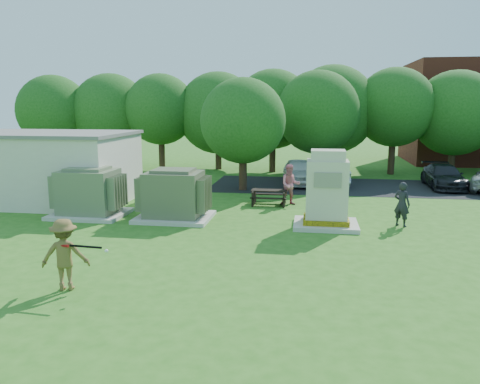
% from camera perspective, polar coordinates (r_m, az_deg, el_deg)
% --- Properties ---
extents(ground, '(120.00, 120.00, 0.00)m').
position_cam_1_polar(ground, '(14.60, -2.43, -7.90)').
color(ground, '#2D6619').
rests_on(ground, ground).
extents(service_building, '(10.00, 5.00, 3.20)m').
position_cam_1_polar(service_building, '(24.92, -24.73, 2.65)').
color(service_building, beige).
rests_on(service_building, ground).
extents(service_building_roof, '(10.20, 5.20, 0.15)m').
position_cam_1_polar(service_building_roof, '(24.77, -25.03, 6.49)').
color(service_building_roof, slate).
rests_on(service_building_roof, service_building).
extents(parking_strip, '(20.00, 6.00, 0.01)m').
position_cam_1_polar(parking_strip, '(27.80, 17.53, 0.54)').
color(parking_strip, '#232326').
rests_on(parking_strip, ground).
extents(transformer_left, '(3.00, 2.40, 2.07)m').
position_cam_1_polar(transformer_left, '(20.62, -17.93, -0.14)').
color(transformer_left, beige).
rests_on(transformer_left, ground).
extents(transformer_right, '(3.00, 2.40, 2.07)m').
position_cam_1_polar(transformer_right, '(19.25, -8.03, -0.46)').
color(transformer_right, beige).
rests_on(transformer_right, ground).
extents(generator_cabinet, '(2.43, 1.99, 2.96)m').
position_cam_1_polar(generator_cabinet, '(18.10, 10.52, -0.19)').
color(generator_cabinet, beige).
rests_on(generator_cabinet, ground).
extents(picnic_table, '(1.66, 1.24, 0.71)m').
position_cam_1_polar(picnic_table, '(21.93, 3.58, -0.42)').
color(picnic_table, black).
rests_on(picnic_table, ground).
extents(batter, '(1.32, 0.96, 1.84)m').
position_cam_1_polar(batter, '(12.65, -20.57, -7.15)').
color(batter, brown).
rests_on(batter, ground).
extents(person_by_generator, '(0.76, 0.70, 1.74)m').
position_cam_1_polar(person_by_generator, '(18.98, 19.13, -1.42)').
color(person_by_generator, black).
rests_on(person_by_generator, ground).
extents(person_at_picnic, '(1.03, 0.87, 1.90)m').
position_cam_1_polar(person_at_picnic, '(21.94, 6.15, 0.89)').
color(person_at_picnic, '#C96A79').
rests_on(person_at_picnic, ground).
extents(car_white, '(2.19, 4.52, 1.49)m').
position_cam_1_polar(car_white, '(27.75, 7.17, 2.47)').
color(car_white, silver).
rests_on(car_white, ground).
extents(car_silver_a, '(2.33, 4.63, 1.46)m').
position_cam_1_polar(car_silver_a, '(27.92, 10.74, 2.39)').
color(car_silver_a, '#B4B4B9').
rests_on(car_silver_a, ground).
extents(car_dark, '(1.83, 4.46, 1.29)m').
position_cam_1_polar(car_dark, '(28.80, 23.57, 1.77)').
color(car_dark, black).
rests_on(car_dark, ground).
extents(batting_equipment, '(1.16, 0.28, 0.22)m').
position_cam_1_polar(batting_equipment, '(12.18, -18.40, -6.40)').
color(batting_equipment, black).
rests_on(batting_equipment, ground).
extents(tree_row, '(41.30, 13.30, 7.30)m').
position_cam_1_polar(tree_row, '(32.10, 7.17, 9.68)').
color(tree_row, '#47301E').
rests_on(tree_row, ground).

